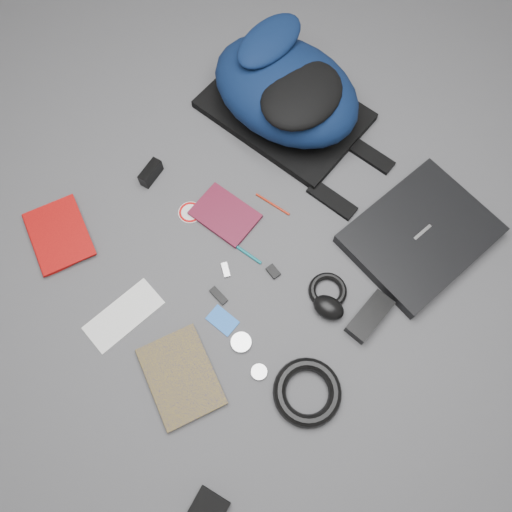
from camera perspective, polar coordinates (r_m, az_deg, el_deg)
ground at (r=1.46m, az=-0.00°, el=-0.29°), size 4.00×4.00×0.00m
backpack at (r=1.63m, az=3.43°, el=18.42°), size 0.48×0.61×0.23m
laptop at (r=1.55m, az=18.28°, el=2.30°), size 0.41×0.32×0.04m
textbook_red at (r=1.61m, az=-24.19°, el=1.04°), size 0.21×0.25×0.02m
comic_book at (r=1.39m, az=-11.93°, el=-14.85°), size 0.22×0.27×0.02m
envelope at (r=1.46m, az=-14.88°, el=-6.56°), size 0.22×0.11×0.00m
dvd_case at (r=1.51m, az=-3.56°, el=4.73°), size 0.17×0.21×0.01m
compact_camera at (r=1.60m, az=-11.94°, el=9.27°), size 0.09×0.06×0.05m
sticker_disc at (r=1.54m, az=-7.52°, el=4.97°), size 0.08×0.08×0.00m
pen_teal at (r=1.47m, az=-1.89°, el=0.87°), size 0.05×0.15×0.01m
pen_red at (r=1.53m, az=1.92°, el=5.93°), size 0.04×0.12×0.01m
id_badge at (r=1.41m, az=-3.85°, el=-7.35°), size 0.07×0.09×0.00m
usb_black at (r=1.42m, az=-4.29°, el=-4.54°), size 0.02×0.06×0.01m
usb_silver at (r=1.45m, az=-3.48°, el=-1.59°), size 0.03×0.05×0.01m
key_fob at (r=1.44m, az=1.97°, el=-1.79°), size 0.03×0.04×0.01m
mouse at (r=1.41m, az=8.30°, el=-5.85°), size 0.09×0.11×0.05m
headphone_left at (r=1.39m, az=-1.71°, el=-9.84°), size 0.06×0.06×0.01m
headphone_right at (r=1.37m, az=0.36°, el=-13.12°), size 0.06×0.06×0.01m
cable_coil at (r=1.43m, az=8.19°, el=-3.95°), size 0.14×0.14×0.02m
power_brick at (r=1.43m, az=12.86°, el=-6.76°), size 0.16×0.08×0.04m
power_cord_coil at (r=1.36m, az=5.88°, el=-15.22°), size 0.21×0.21×0.04m
pouch at (r=1.36m, az=-5.53°, el=-26.95°), size 0.11×0.11×0.02m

